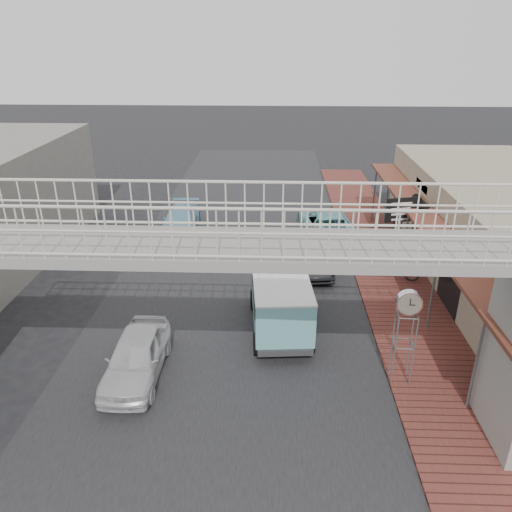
# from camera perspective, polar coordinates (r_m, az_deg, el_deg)

# --- Properties ---
(ground) EXTENTS (120.00, 120.00, 0.00)m
(ground) POSITION_cam_1_polar(r_m,az_deg,el_deg) (16.91, -3.49, -9.75)
(ground) COLOR black
(ground) RESTS_ON ground
(road_strip) EXTENTS (10.00, 60.00, 0.01)m
(road_strip) POSITION_cam_1_polar(r_m,az_deg,el_deg) (16.91, -3.49, -9.73)
(road_strip) COLOR black
(road_strip) RESTS_ON ground
(sidewalk) EXTENTS (3.00, 40.00, 0.10)m
(sidewalk) POSITION_cam_1_polar(r_m,az_deg,el_deg) (20.00, 16.31, -4.87)
(sidewalk) COLOR brown
(sidewalk) RESTS_ON ground
(footbridge) EXTENTS (16.40, 2.40, 6.34)m
(footbridge) POSITION_cam_1_polar(r_m,az_deg,el_deg) (11.86, -5.70, -7.71)
(footbridge) COLOR gray
(footbridge) RESTS_ON ground
(white_hatchback) EXTENTS (1.55, 3.86, 1.31)m
(white_hatchback) POSITION_cam_1_polar(r_m,az_deg,el_deg) (15.48, -13.52, -11.08)
(white_hatchback) COLOR silver
(white_hatchback) RESTS_ON ground
(dark_sedan) EXTENTS (2.10, 4.67, 1.49)m
(dark_sedan) POSITION_cam_1_polar(r_m,az_deg,el_deg) (21.83, 5.82, 0.57)
(dark_sedan) COLOR black
(dark_sedan) RESTS_ON ground
(angkot_curb) EXTENTS (2.99, 5.44, 1.44)m
(angkot_curb) POSITION_cam_1_polar(r_m,az_deg,el_deg) (25.23, 8.11, 3.70)
(angkot_curb) COLOR #70BEC3
(angkot_curb) RESTS_ON ground
(angkot_far) EXTENTS (1.71, 4.13, 1.20)m
(angkot_far) POSITION_cam_1_polar(r_m,az_deg,el_deg) (26.19, -8.62, 4.14)
(angkot_far) COLOR #71A7C5
(angkot_far) RESTS_ON ground
(angkot_van) EXTENTS (2.22, 4.32, 2.05)m
(angkot_van) POSITION_cam_1_polar(r_m,az_deg,el_deg) (16.84, 2.82, -4.70)
(angkot_van) COLOR black
(angkot_van) RESTS_ON ground
(motorcycle_near) EXTENTS (1.97, 1.30, 0.98)m
(motorcycle_near) POSITION_cam_1_polar(r_m,az_deg,el_deg) (21.36, 15.80, -1.26)
(motorcycle_near) COLOR black
(motorcycle_near) RESTS_ON sidewalk
(motorcycle_far) EXTENTS (1.93, 1.11, 1.12)m
(motorcycle_far) POSITION_cam_1_polar(r_m,az_deg,el_deg) (23.24, 11.32, 1.47)
(motorcycle_far) COLOR black
(motorcycle_far) RESTS_ON sidewalk
(street_clock) EXTENTS (0.72, 0.60, 2.90)m
(street_clock) POSITION_cam_1_polar(r_m,az_deg,el_deg) (14.45, 17.03, -5.58)
(street_clock) COLOR #59595B
(street_clock) RESTS_ON sidewalk
(arrow_sign) EXTENTS (2.06, 1.36, 3.43)m
(arrow_sign) POSITION_cam_1_polar(r_m,az_deg,el_deg) (21.42, 18.34, 5.07)
(arrow_sign) COLOR #59595B
(arrow_sign) RESTS_ON sidewalk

